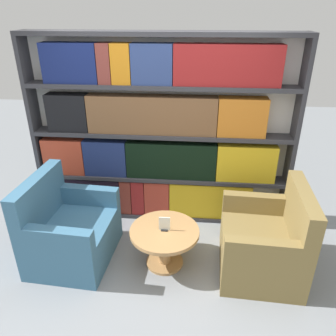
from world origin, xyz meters
TOP-DOWN VIEW (x-y plane):
  - ground_plane at (0.00, 0.00)m, footprint 14.00×14.00m
  - bookshelf at (-0.04, 1.22)m, footprint 3.18×0.30m
  - armchair_left at (-0.93, 0.28)m, footprint 0.87×0.99m
  - armchair_right at (1.19, 0.28)m, footprint 0.86×0.98m
  - coffee_table at (0.13, 0.26)m, footprint 0.74×0.74m
  - table_sign at (0.13, 0.26)m, footprint 0.12×0.06m

SIDE VIEW (x-z plane):
  - ground_plane at x=0.00m, z-range 0.00..0.00m
  - coffee_table at x=0.13m, z-range 0.10..0.54m
  - armchair_left at x=-0.93m, z-range -0.16..0.81m
  - armchair_right at x=1.19m, z-range -0.16..0.81m
  - table_sign at x=0.13m, z-range 0.44..0.59m
  - bookshelf at x=-0.04m, z-range -0.03..2.29m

